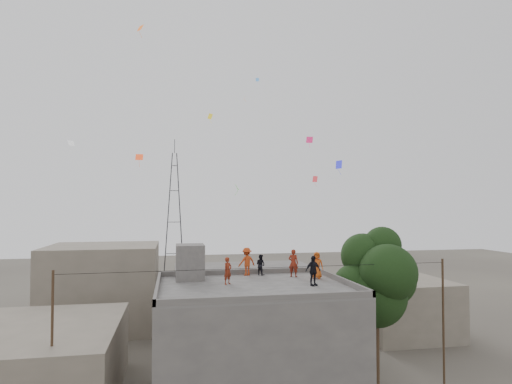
{
  "coord_description": "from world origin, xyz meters",
  "views": [
    {
      "loc": [
        -4.19,
        -22.36,
        10.27
      ],
      "look_at": [
        0.54,
        1.94,
        11.13
      ],
      "focal_mm": 30.0,
      "sensor_mm": 36.0,
      "label": 1
    }
  ],
  "objects_px": {
    "tree": "(377,279)",
    "person_dark_adult": "(313,271)",
    "stair_head_box": "(190,262)",
    "transmission_tower": "(174,215)",
    "person_red_adult": "(293,263)"
  },
  "relations": [
    {
      "from": "tree",
      "to": "person_dark_adult",
      "type": "relative_size",
      "value": 5.75
    },
    {
      "from": "stair_head_box",
      "to": "transmission_tower",
      "type": "bearing_deg",
      "value": 91.23
    },
    {
      "from": "transmission_tower",
      "to": "person_dark_adult",
      "type": "relative_size",
      "value": 12.64
    },
    {
      "from": "stair_head_box",
      "to": "transmission_tower",
      "type": "distance_m",
      "value": 37.46
    },
    {
      "from": "stair_head_box",
      "to": "transmission_tower",
      "type": "height_order",
      "value": "transmission_tower"
    },
    {
      "from": "stair_head_box",
      "to": "tree",
      "type": "xyz_separation_m",
      "value": [
        10.57,
        -2.0,
        -1.0
      ]
    },
    {
      "from": "transmission_tower",
      "to": "person_dark_adult",
      "type": "height_order",
      "value": "transmission_tower"
    },
    {
      "from": "person_red_adult",
      "to": "tree",
      "type": "bearing_deg",
      "value": -171.92
    },
    {
      "from": "person_red_adult",
      "to": "person_dark_adult",
      "type": "relative_size",
      "value": 1.03
    },
    {
      "from": "tree",
      "to": "transmission_tower",
      "type": "xyz_separation_m",
      "value": [
        -11.37,
        39.4,
        2.97
      ]
    },
    {
      "from": "tree",
      "to": "stair_head_box",
      "type": "bearing_deg",
      "value": 169.26
    },
    {
      "from": "tree",
      "to": "person_red_adult",
      "type": "distance_m",
      "value": 4.87
    },
    {
      "from": "tree",
      "to": "person_dark_adult",
      "type": "height_order",
      "value": "tree"
    },
    {
      "from": "stair_head_box",
      "to": "tree",
      "type": "relative_size",
      "value": 0.22
    },
    {
      "from": "tree",
      "to": "transmission_tower",
      "type": "distance_m",
      "value": 41.12
    }
  ]
}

